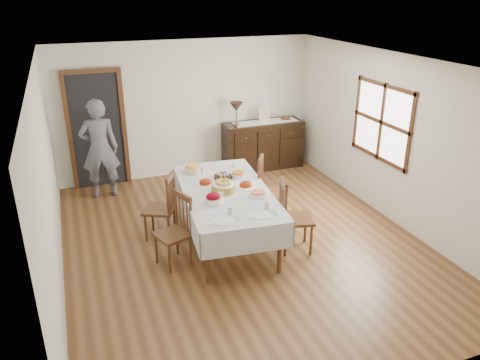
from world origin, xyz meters
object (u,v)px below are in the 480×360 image
object	(u,v)px
table_lamp	(236,108)
chair_left_near	(176,230)
dining_table	(226,196)
person	(99,146)
chair_left_far	(163,206)
chair_right_near	(293,215)
chair_right_far	(269,190)
sideboard	(263,145)

from	to	relation	value
table_lamp	chair_left_near	bearing A→B (deg)	-123.79
dining_table	person	size ratio (longest dim) A/B	1.31
chair_left_far	table_lamp	world-z (taller)	table_lamp
chair_left_far	dining_table	bearing A→B (deg)	91.16
dining_table	table_lamp	distance (m)	2.84
chair_left_near	person	bearing A→B (deg)	175.81
chair_left_far	person	xyz separation A→B (m)	(-0.68, 1.86, 0.43)
chair_right_near	chair_right_far	world-z (taller)	chair_right_far
chair_right_near	dining_table	bearing A→B (deg)	68.92
chair_right_far	sideboard	bearing A→B (deg)	9.55
chair_right_far	person	world-z (taller)	person
sideboard	person	size ratio (longest dim) A/B	0.85
chair_right_far	table_lamp	bearing A→B (deg)	23.44
person	table_lamp	bearing A→B (deg)	-171.41
chair_right_far	chair_left_far	bearing A→B (deg)	117.44
chair_right_near	chair_right_far	distance (m)	0.90
chair_left_near	sideboard	world-z (taller)	chair_left_near
sideboard	table_lamp	size ratio (longest dim) A/B	3.51
chair_left_near	sideboard	size ratio (longest dim) A/B	0.62
chair_right_far	sideboard	size ratio (longest dim) A/B	0.67
chair_right_near	sideboard	bearing A→B (deg)	-0.90
chair_left_far	sideboard	bearing A→B (deg)	157.85
table_lamp	chair_right_near	bearing A→B (deg)	-95.82
chair_left_near	chair_right_far	size ratio (longest dim) A/B	0.92
chair_left_near	chair_right_near	world-z (taller)	chair_right_near
sideboard	table_lamp	distance (m)	1.02
chair_right_near	chair_left_near	bearing A→B (deg)	96.83
chair_left_near	dining_table	bearing A→B (deg)	93.17
chair_left_near	table_lamp	size ratio (longest dim) A/B	2.17
chair_left_near	chair_left_far	size ratio (longest dim) A/B	0.97
chair_left_far	chair_right_far	bearing A→B (deg)	114.30
sideboard	table_lamp	xyz separation A→B (m)	(-0.59, -0.03, 0.84)
chair_left_near	chair_left_far	distance (m)	0.75
chair_left_far	person	bearing A→B (deg)	-132.54
dining_table	person	xyz separation A→B (m)	(-1.52, 2.27, 0.23)
chair_right_near	sideboard	distance (m)	3.28
dining_table	sideboard	world-z (taller)	sideboard
chair_left_near	chair_right_far	distance (m)	1.79
person	chair_right_far	bearing A→B (deg)	143.09
sideboard	chair_right_far	bearing A→B (deg)	-110.87
person	chair_left_far	bearing A→B (deg)	112.85
person	chair_left_near	bearing A→B (deg)	107.62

